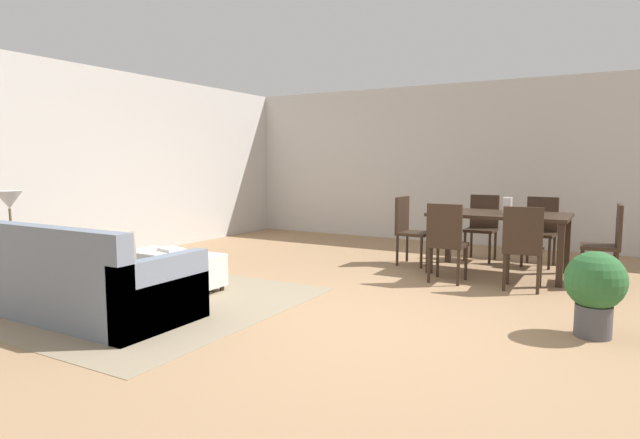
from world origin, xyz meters
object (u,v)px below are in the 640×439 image
(dining_chair_near_right, at_px, (523,243))
(dining_chair_head_west, at_px, (409,226))
(couch, at_px, (87,285))
(table_lamp, at_px, (9,202))
(side_table, at_px, (13,254))
(vase_centerpiece, at_px, (507,205))
(book_on_ottoman, at_px, (171,249))
(dining_chair_far_left, at_px, (482,223))
(ottoman_table, at_px, (174,268))
(dining_chair_head_east, at_px, (609,240))
(dining_table, at_px, (499,220))
(potted_plant, at_px, (595,287))
(dining_chair_far_right, at_px, (541,227))
(dining_chair_near_left, at_px, (446,238))

(dining_chair_near_right, xyz_separation_m, dining_chair_head_west, (-1.59, 0.80, 0.00))
(couch, xyz_separation_m, table_lamp, (-1.26, 0.07, 0.70))
(side_table, relative_size, vase_centerpiece, 2.91)
(vase_centerpiece, relative_size, book_on_ottoman, 0.76)
(side_table, xyz_separation_m, table_lamp, (0.00, 0.00, 0.53))
(book_on_ottoman, bearing_deg, side_table, -132.17)
(dining_chair_far_left, xyz_separation_m, dining_chair_head_west, (-0.79, -0.87, 0.00))
(couch, height_order, dining_chair_head_west, dining_chair_head_west)
(ottoman_table, bearing_deg, side_table, -136.99)
(dining_chair_head_east, relative_size, vase_centerpiece, 4.66)
(dining_table, distance_m, potted_plant, 2.42)
(couch, bearing_deg, dining_chair_near_right, 42.22)
(dining_chair_far_left, distance_m, dining_chair_head_west, 1.17)
(dining_chair_far_left, bearing_deg, couch, -117.88)
(ottoman_table, bearing_deg, couch, -85.28)
(ottoman_table, bearing_deg, dining_table, 41.53)
(vase_centerpiece, bearing_deg, dining_chair_far_left, 119.22)
(table_lamp, distance_m, book_on_ottoman, 1.67)
(dining_chair_near_right, xyz_separation_m, potted_plant, (0.75, -1.30, -0.12))
(couch, height_order, dining_table, couch)
(dining_chair_far_left, bearing_deg, vase_centerpiece, -60.78)
(dining_table, bearing_deg, potted_plant, -61.23)
(dining_chair_far_left, height_order, potted_plant, dining_chair_far_left)
(dining_chair_far_left, bearing_deg, table_lamp, -129.16)
(couch, xyz_separation_m, side_table, (-1.26, 0.07, 0.16))
(dining_chair_far_right, distance_m, dining_chair_head_east, 1.17)
(couch, height_order, ottoman_table, couch)
(table_lamp, distance_m, dining_chair_near_right, 5.36)
(dining_table, xyz_separation_m, dining_chair_near_right, (0.41, -0.81, -0.15))
(dining_chair_head_east, distance_m, potted_plant, 2.08)
(couch, distance_m, ottoman_table, 1.16)
(table_lamp, height_order, dining_chair_near_left, table_lamp)
(dining_chair_far_left, bearing_deg, ottoman_table, -126.25)
(dining_table, distance_m, dining_chair_near_right, 0.92)
(ottoman_table, bearing_deg, dining_chair_far_left, 53.75)
(dining_chair_far_right, height_order, vase_centerpiece, vase_centerpiece)
(dining_chair_near_right, distance_m, vase_centerpiece, 0.93)
(dining_chair_near_left, bearing_deg, dining_chair_head_west, 132.56)
(dining_chair_head_west, height_order, book_on_ottoman, dining_chair_head_west)
(dining_chair_near_right, height_order, dining_chair_head_west, same)
(dining_chair_near_left, relative_size, dining_chair_head_west, 1.00)
(ottoman_table, xyz_separation_m, dining_chair_near_right, (3.34, 1.79, 0.29))
(dining_table, bearing_deg, ottoman_table, -138.47)
(dining_chair_near_left, bearing_deg, vase_centerpiece, 58.31)
(table_lamp, bearing_deg, ottoman_table, 43.01)
(dining_chair_head_west, xyz_separation_m, book_on_ottoman, (-1.86, -2.52, -0.10))
(dining_chair_near_left, distance_m, vase_centerpiece, 1.03)
(side_table, distance_m, dining_table, 5.51)
(ottoman_table, relative_size, dining_chair_head_east, 1.23)
(dining_chair_head_east, xyz_separation_m, vase_centerpiece, (-1.11, 0.02, 0.34))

